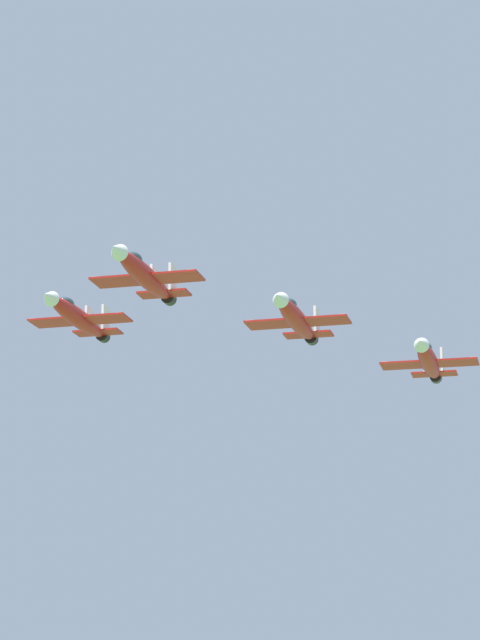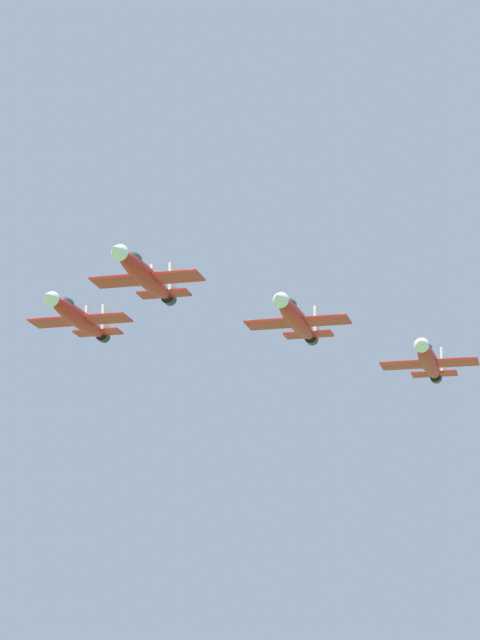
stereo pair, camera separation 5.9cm
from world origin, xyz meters
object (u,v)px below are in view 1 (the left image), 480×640
object	(u,v)px
jet_lead	(145,275)
jet_right_wingman	(78,317)
jet_left_wingman	(296,319)
jet_left_outer	(429,361)

from	to	relation	value
jet_lead	jet_right_wingman	size ratio (longest dim) A/B	0.99
jet_left_wingman	jet_right_wingman	xyz separation A→B (m)	(-17.59, 19.00, 1.90)
jet_lead	jet_left_wingman	distance (m)	20.05
jet_left_wingman	jet_right_wingman	size ratio (longest dim) A/B	0.99
jet_left_wingman	jet_right_wingman	world-z (taller)	jet_right_wingman
jet_right_wingman	jet_left_wingman	bearing A→B (deg)	90.57
jet_left_wingman	jet_lead	bearing A→B (deg)	-40.13
jet_lead	jet_right_wingman	xyz separation A→B (m)	(2.38, 19.85, 0.39)
jet_left_outer	jet_left_wingman	bearing A→B (deg)	-41.09
jet_lead	jet_left_wingman	world-z (taller)	jet_lead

